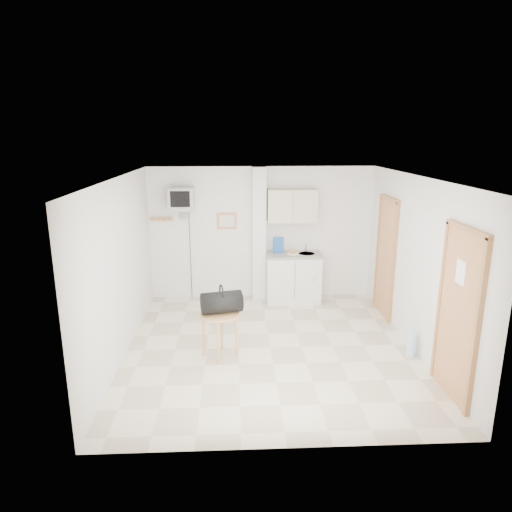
{
  "coord_description": "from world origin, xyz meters",
  "views": [
    {
      "loc": [
        -0.5,
        -6.17,
        3.06
      ],
      "look_at": [
        -0.18,
        0.6,
        1.25
      ],
      "focal_mm": 32.0,
      "sensor_mm": 36.0,
      "label": 1
    }
  ],
  "objects_px": {
    "crt_television": "(182,199)",
    "water_bottle": "(411,345)",
    "duffel_bag": "(222,302)",
    "round_table": "(220,320)"
  },
  "relations": [
    {
      "from": "duffel_bag",
      "to": "water_bottle",
      "type": "height_order",
      "value": "duffel_bag"
    },
    {
      "from": "round_table",
      "to": "duffel_bag",
      "type": "height_order",
      "value": "duffel_bag"
    },
    {
      "from": "water_bottle",
      "to": "round_table",
      "type": "bearing_deg",
      "value": 177.25
    },
    {
      "from": "crt_television",
      "to": "round_table",
      "type": "height_order",
      "value": "crt_television"
    },
    {
      "from": "round_table",
      "to": "duffel_bag",
      "type": "xyz_separation_m",
      "value": [
        0.03,
        0.01,
        0.26
      ]
    },
    {
      "from": "round_table",
      "to": "duffel_bag",
      "type": "relative_size",
      "value": 1.07
    },
    {
      "from": "crt_television",
      "to": "water_bottle",
      "type": "bearing_deg",
      "value": -34.8
    },
    {
      "from": "duffel_bag",
      "to": "crt_television",
      "type": "bearing_deg",
      "value": 95.08
    },
    {
      "from": "round_table",
      "to": "crt_television",
      "type": "bearing_deg",
      "value": 107.75
    },
    {
      "from": "water_bottle",
      "to": "duffel_bag",
      "type": "bearing_deg",
      "value": 176.93
    }
  ]
}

